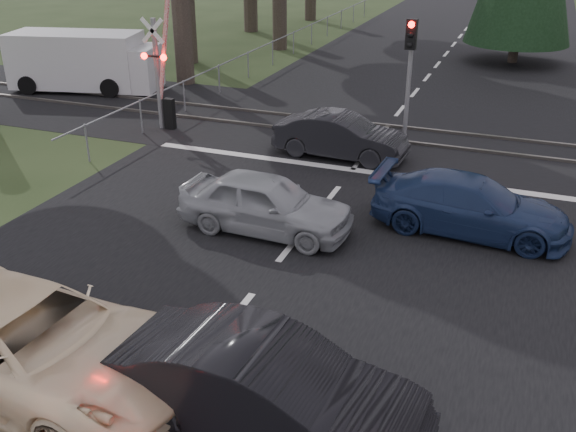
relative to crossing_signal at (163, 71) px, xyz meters
The scene contains 15 objects.
ground 12.37m from the crossing_signal, 53.38° to the right, with size 120.00×120.00×0.00m, color #263518.
road 7.56m from the crossing_signal, ahead, with size 14.00×100.00×0.01m, color black.
rail_corridor 7.88m from the crossing_signal, 16.92° to the left, with size 120.00×8.00×0.01m, color black.
stop_line 7.72m from the crossing_signal, 12.30° to the right, with size 13.00×0.35×0.00m, color silver.
rail_near 7.68m from the crossing_signal, 11.00° to the left, with size 120.00×0.12×0.10m, color #59544C.
rail_far 8.13m from the crossing_signal, 22.50° to the left, with size 120.00×0.12×0.10m, color #59544C.
crossing_signal is the anchor object (origin of this frame).
traffic_signal_center 8.36m from the crossing_signal, ahead, with size 0.32×0.48×4.10m.
fence_left 12.89m from the crossing_signal, 92.37° to the left, with size 0.10×36.00×1.20m, color slate, non-canonical shape.
cream_coupe 13.74m from the crossing_signal, 68.25° to the right, with size 2.66×5.77×1.60m, color beige.
dark_hatchback 15.36m from the crossing_signal, 53.88° to the right, with size 1.63×4.68×1.54m, color black.
silver_car 9.06m from the crossing_signal, 44.12° to the right, with size 1.69×4.19×1.43m, color gray.
blue_sedan 11.95m from the crossing_signal, 22.40° to the right, with size 1.89×4.66×1.35m, color #19294D.
dark_car_far 6.77m from the crossing_signal, ahead, with size 1.44×4.12×1.36m, color black.
white_van 7.04m from the crossing_signal, 148.54° to the left, with size 6.56×3.59×2.43m.
Camera 1 is at (4.61, -9.22, 6.94)m, focal length 40.00 mm.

